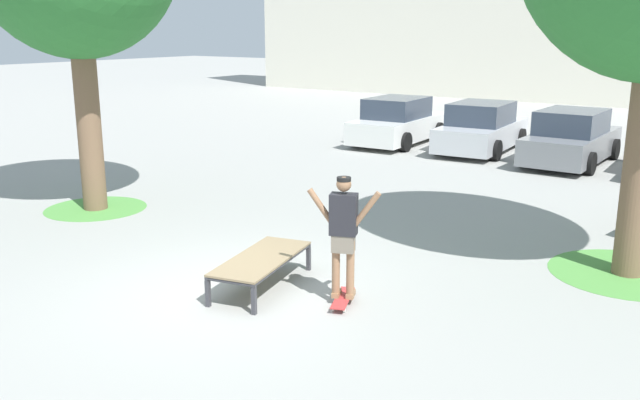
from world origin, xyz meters
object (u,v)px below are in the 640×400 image
Objects in this scene: skater at (343,229)px; car_white at (398,122)px; car_silver at (481,129)px; car_grey at (571,139)px; skateboard at (343,298)px; skate_box at (261,260)px.

skater is 0.40× the size of car_white.
car_white and car_silver have the same top height.
skateboard is at bearing -89.22° from car_grey.
skater is 13.52m from car_white.
car_silver is at bearing 97.39° from skate_box.
skateboard is 13.53m from car_white.
car_silver reaches higher than skate_box.
car_silver is 2.81m from car_grey.
skater is at bearing 111.65° from skateboard.
skateboard is (1.31, 0.14, -0.34)m from skate_box.
car_grey is at bearing -8.75° from car_silver.
skateboard is at bearing -68.35° from skater.
skater is at bearing -76.66° from car_silver.
skate_box is at bearing -70.43° from car_white.
skate_box is 1.47m from skater.
car_white reaches higher than skateboard.
skater is 0.40× the size of car_grey.
car_silver is at bearing 103.34° from skateboard.
skater is 12.74m from car_silver.
skateboard is 12.75m from car_silver.
car_grey reaches higher than skate_box.
skate_box is 13.16m from car_white.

